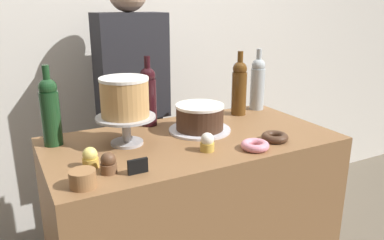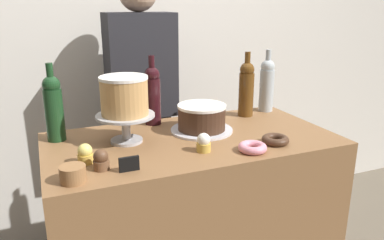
% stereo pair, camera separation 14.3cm
% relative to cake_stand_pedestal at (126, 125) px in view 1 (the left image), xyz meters
% --- Properties ---
extents(back_wall, '(6.00, 0.05, 2.60)m').
position_rel_cake_stand_pedestal_xyz_m(back_wall, '(0.27, 0.84, 0.32)').
color(back_wall, silver).
rests_on(back_wall, ground_plane).
extents(display_counter, '(1.22, 0.64, 0.89)m').
position_rel_cake_stand_pedestal_xyz_m(display_counter, '(0.27, -0.06, -0.53)').
color(display_counter, brown).
rests_on(display_counter, ground_plane).
extents(cake_stand_pedestal, '(0.24, 0.24, 0.12)m').
position_rel_cake_stand_pedestal_xyz_m(cake_stand_pedestal, '(0.00, 0.00, 0.00)').
color(cake_stand_pedestal, '#B2B2B7').
rests_on(cake_stand_pedestal, display_counter).
extents(white_layer_cake, '(0.19, 0.19, 0.16)m').
position_rel_cake_stand_pedestal_xyz_m(white_layer_cake, '(0.00, -0.00, 0.12)').
color(white_layer_cake, tan).
rests_on(white_layer_cake, cake_stand_pedestal).
extents(silver_serving_platter, '(0.28, 0.28, 0.01)m').
position_rel_cake_stand_pedestal_xyz_m(silver_serving_platter, '(0.34, 0.01, -0.08)').
color(silver_serving_platter, silver).
rests_on(silver_serving_platter, display_counter).
extents(chocolate_round_cake, '(0.22, 0.22, 0.11)m').
position_rel_cake_stand_pedestal_xyz_m(chocolate_round_cake, '(0.34, 0.01, -0.02)').
color(chocolate_round_cake, '#3D2619').
rests_on(chocolate_round_cake, silver_serving_platter).
extents(wine_bottle_clear, '(0.08, 0.08, 0.33)m').
position_rel_cake_stand_pedestal_xyz_m(wine_bottle_clear, '(0.80, 0.19, 0.06)').
color(wine_bottle_clear, '#B2BCC1').
rests_on(wine_bottle_clear, display_counter).
extents(wine_bottle_dark_red, '(0.08, 0.08, 0.33)m').
position_rel_cake_stand_pedestal_xyz_m(wine_bottle_dark_red, '(0.17, 0.20, 0.06)').
color(wine_bottle_dark_red, black).
rests_on(wine_bottle_dark_red, display_counter).
extents(wine_bottle_amber, '(0.08, 0.08, 0.33)m').
position_rel_cake_stand_pedestal_xyz_m(wine_bottle_amber, '(0.65, 0.15, 0.06)').
color(wine_bottle_amber, '#5B3814').
rests_on(wine_bottle_amber, display_counter).
extents(wine_bottle_green, '(0.08, 0.08, 0.33)m').
position_rel_cake_stand_pedestal_xyz_m(wine_bottle_green, '(-0.27, 0.13, 0.06)').
color(wine_bottle_green, '#193D1E').
rests_on(wine_bottle_green, display_counter).
extents(cupcake_vanilla, '(0.06, 0.06, 0.07)m').
position_rel_cake_stand_pedestal_xyz_m(cupcake_vanilla, '(0.25, -0.22, -0.05)').
color(cupcake_vanilla, gold).
rests_on(cupcake_vanilla, display_counter).
extents(cupcake_lemon, '(0.06, 0.06, 0.07)m').
position_rel_cake_stand_pedestal_xyz_m(cupcake_lemon, '(-0.19, -0.16, -0.05)').
color(cupcake_lemon, gold).
rests_on(cupcake_lemon, display_counter).
extents(cupcake_chocolate, '(0.06, 0.06, 0.07)m').
position_rel_cake_stand_pedestal_xyz_m(cupcake_chocolate, '(-0.14, -0.24, -0.05)').
color(cupcake_chocolate, brown).
rests_on(cupcake_chocolate, display_counter).
extents(donut_pink, '(0.11, 0.11, 0.03)m').
position_rel_cake_stand_pedestal_xyz_m(donut_pink, '(0.43, -0.29, -0.07)').
color(donut_pink, pink).
rests_on(donut_pink, display_counter).
extents(donut_chocolate, '(0.11, 0.11, 0.03)m').
position_rel_cake_stand_pedestal_xyz_m(donut_chocolate, '(0.56, -0.25, -0.07)').
color(donut_chocolate, '#472D1E').
rests_on(donut_chocolate, display_counter).
extents(cookie_stack, '(0.08, 0.08, 0.05)m').
position_rel_cake_stand_pedestal_xyz_m(cookie_stack, '(-0.24, -0.30, -0.05)').
color(cookie_stack, olive).
rests_on(cookie_stack, display_counter).
extents(price_sign_chalkboard, '(0.07, 0.01, 0.05)m').
position_rel_cake_stand_pedestal_xyz_m(price_sign_chalkboard, '(-0.06, -0.29, -0.06)').
color(price_sign_chalkboard, black).
rests_on(price_sign_chalkboard, display_counter).
extents(barista_figure, '(0.36, 0.22, 1.60)m').
position_rel_cake_stand_pedestal_xyz_m(barista_figure, '(0.21, 0.53, -0.14)').
color(barista_figure, black).
rests_on(barista_figure, ground_plane).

